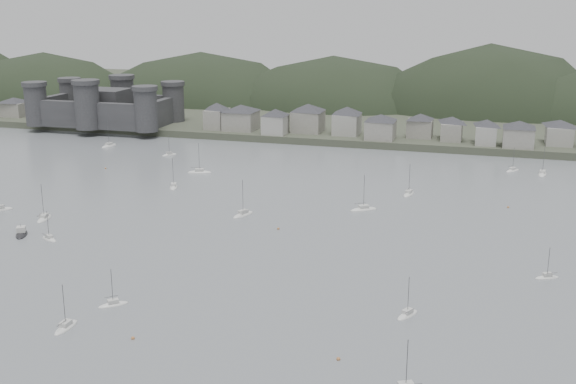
% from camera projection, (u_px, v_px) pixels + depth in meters
% --- Properties ---
extents(ground, '(900.00, 900.00, 0.00)m').
position_uv_depth(ground, '(177.00, 321.00, 135.68)').
color(ground, slate).
rests_on(ground, ground).
extents(far_shore_land, '(900.00, 250.00, 3.00)m').
position_uv_depth(far_shore_land, '(396.00, 103.00, 408.25)').
color(far_shore_land, '#383D2D').
rests_on(far_shore_land, ground).
extents(forested_ridge, '(851.55, 103.94, 102.57)m').
position_uv_depth(forested_ridge, '(397.00, 133.00, 386.60)').
color(forested_ridge, black).
rests_on(forested_ridge, ground).
extents(castle, '(66.00, 43.00, 20.00)m').
position_uv_depth(castle, '(106.00, 106.00, 331.97)').
color(castle, '#333335').
rests_on(castle, far_shore_land).
extents(waterfront_town, '(451.48, 28.46, 12.92)m').
position_uv_depth(waterfront_town, '(482.00, 128.00, 289.22)').
color(waterfront_town, gray).
rests_on(waterfront_town, far_shore_land).
extents(sailboat_lead, '(5.16, 6.26, 8.56)m').
position_uv_depth(sailboat_lead, '(169.00, 155.00, 279.66)').
color(sailboat_lead, silver).
rests_on(sailboat_lead, ground).
extents(moored_fleet, '(233.84, 174.36, 12.21)m').
position_uv_depth(moored_fleet, '(285.00, 223.00, 194.21)').
color(moored_fleet, silver).
rests_on(moored_fleet, ground).
extents(motor_launch_far, '(6.25, 8.18, 3.87)m').
position_uv_depth(motor_launch_far, '(22.00, 234.00, 185.08)').
color(motor_launch_far, black).
rests_on(motor_launch_far, ground).
extents(mooring_buoys, '(181.64, 117.95, 0.70)m').
position_uv_depth(mooring_buoys, '(264.00, 243.00, 178.38)').
color(mooring_buoys, '#AF6E3A').
rests_on(mooring_buoys, ground).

